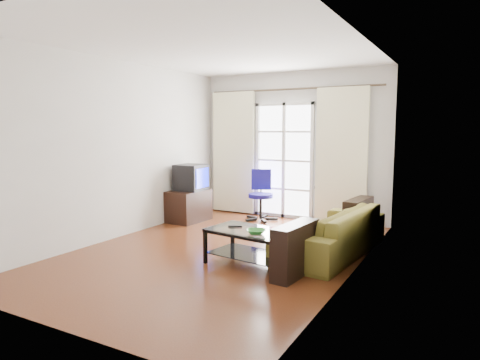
% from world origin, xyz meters
% --- Properties ---
extents(floor, '(5.20, 5.20, 0.00)m').
position_xyz_m(floor, '(0.00, 0.00, 0.00)').
color(floor, brown).
rests_on(floor, ground).
extents(ceiling, '(5.20, 5.20, 0.00)m').
position_xyz_m(ceiling, '(0.00, 0.00, 2.70)').
color(ceiling, white).
rests_on(ceiling, wall_back).
extents(wall_back, '(3.60, 0.02, 2.70)m').
position_xyz_m(wall_back, '(0.00, 2.60, 1.35)').
color(wall_back, silver).
rests_on(wall_back, floor).
extents(wall_front, '(3.60, 0.02, 2.70)m').
position_xyz_m(wall_front, '(0.00, -2.60, 1.35)').
color(wall_front, silver).
rests_on(wall_front, floor).
extents(wall_left, '(0.02, 5.20, 2.70)m').
position_xyz_m(wall_left, '(-1.80, 0.00, 1.35)').
color(wall_left, silver).
rests_on(wall_left, floor).
extents(wall_right, '(0.02, 5.20, 2.70)m').
position_xyz_m(wall_right, '(1.80, 0.00, 1.35)').
color(wall_right, silver).
rests_on(wall_right, floor).
extents(french_door, '(1.16, 0.06, 2.15)m').
position_xyz_m(french_door, '(-0.15, 2.54, 1.07)').
color(french_door, white).
rests_on(french_door, wall_back).
extents(curtain_rod, '(3.30, 0.04, 0.04)m').
position_xyz_m(curtain_rod, '(0.00, 2.50, 2.38)').
color(curtain_rod, '#4C3F2D').
rests_on(curtain_rod, wall_back).
extents(curtain_left, '(0.90, 0.07, 2.35)m').
position_xyz_m(curtain_left, '(-1.20, 2.48, 1.20)').
color(curtain_left, '#F2F1C3').
rests_on(curtain_left, curtain_rod).
extents(curtain_right, '(0.90, 0.07, 2.35)m').
position_xyz_m(curtain_right, '(0.95, 2.48, 1.20)').
color(curtain_right, '#F2F1C3').
rests_on(curtain_right, curtain_rod).
extents(radiator, '(0.64, 0.12, 0.64)m').
position_xyz_m(radiator, '(0.80, 2.50, 0.33)').
color(radiator, gray).
rests_on(radiator, floor).
extents(sofa, '(2.25, 1.23, 0.61)m').
position_xyz_m(sofa, '(1.35, 0.65, 0.30)').
color(sofa, brown).
rests_on(sofa, floor).
extents(coffee_table, '(1.16, 0.76, 0.44)m').
position_xyz_m(coffee_table, '(0.64, -0.31, 0.28)').
color(coffee_table, silver).
rests_on(coffee_table, floor).
extents(bowl, '(0.39, 0.39, 0.06)m').
position_xyz_m(bowl, '(0.78, -0.46, 0.47)').
color(bowl, '#2E7F37').
rests_on(bowl, coffee_table).
extents(book, '(0.36, 0.37, 0.02)m').
position_xyz_m(book, '(0.84, -0.21, 0.45)').
color(book, '#A92314').
rests_on(book, coffee_table).
extents(remote, '(0.17, 0.13, 0.02)m').
position_xyz_m(remote, '(0.38, -0.26, 0.45)').
color(remote, black).
rests_on(remote, coffee_table).
extents(tv_stand, '(0.55, 0.79, 0.56)m').
position_xyz_m(tv_stand, '(-1.51, 1.39, 0.28)').
color(tv_stand, black).
rests_on(tv_stand, floor).
extents(crt_tv, '(0.54, 0.53, 0.47)m').
position_xyz_m(crt_tv, '(-1.51, 1.44, 0.80)').
color(crt_tv, black).
rests_on(crt_tv, tv_stand).
extents(task_chair, '(0.83, 0.83, 0.92)m').
position_xyz_m(task_chair, '(-0.41, 2.10, 0.27)').
color(task_chair, black).
rests_on(task_chair, floor).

